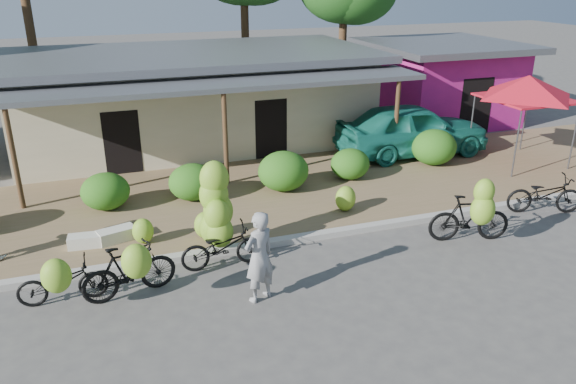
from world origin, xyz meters
The scene contains 23 objects.
ground centered at (0.00, 0.00, 0.00)m, with size 100.00×100.00×0.00m, color #4D4A47.
sidewalk centered at (0.00, 5.00, 0.06)m, with size 60.00×6.00×0.12m, color olive.
curb centered at (0.00, 2.00, 0.07)m, with size 60.00×0.25×0.15m, color #A8A399.
shop_main centered at (0.00, 10.93, 1.72)m, with size 13.00×8.50×3.35m.
shop_pink centered at (10.50, 10.99, 1.67)m, with size 6.00×6.00×3.25m.
hedge_1 centered at (-3.48, 5.29, 0.62)m, with size 1.27×1.14×0.99m, color #185B14.
hedge_2 centered at (-1.19, 5.18, 0.63)m, with size 1.30×1.17×1.02m, color #185B14.
hedge_3 centered at (1.40, 5.02, 0.69)m, with size 1.47×1.32×1.15m, color #185B14.
hedge_4 centered at (3.61, 5.24, 0.59)m, with size 1.20×1.08×0.93m, color #185B14.
hedge_5 centered at (6.76, 5.57, 0.70)m, with size 1.48×1.33×1.15m, color #185B14.
red_canopy centered at (9.48, 4.83, 2.61)m, with size 3.50×3.50×2.86m.
bike_far_left centered at (-4.49, 0.98, 0.52)m, with size 1.70×1.20×1.27m.
bike_left centered at (-3.21, 0.79, 0.63)m, with size 1.94×1.32×1.42m.
bike_center centered at (-1.23, 1.68, 0.89)m, with size 1.84×1.16×2.27m.
bike_right centered at (4.55, 0.59, 0.72)m, with size 2.02×1.40×1.80m.
bike_far_right centered at (7.50, 1.45, 0.52)m, with size 2.09×1.31×1.04m.
loose_banana_a centered at (-2.77, 2.91, 0.43)m, with size 0.49×0.42×0.61m, color #8AB62D.
loose_banana_b centered at (-1.34, 2.69, 0.45)m, with size 0.53×0.45×0.67m, color #8AB62D.
loose_banana_c centered at (2.46, 3.06, 0.46)m, with size 0.55×0.47×0.69m, color #8AB62D.
sack_near centered at (-3.36, 3.25, 0.27)m, with size 0.85×0.40×0.30m, color silver.
sack_far centered at (-4.06, 3.18, 0.26)m, with size 0.75×0.38×0.28m, color silver.
vendor centered at (-0.85, -0.10, 0.94)m, with size 0.68×0.45×1.88m, color gray.
teal_van centered at (6.63, 6.75, 1.01)m, with size 2.10×5.22×1.78m, color #176A5B.
Camera 1 is at (-3.50, -9.27, 6.08)m, focal length 35.00 mm.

